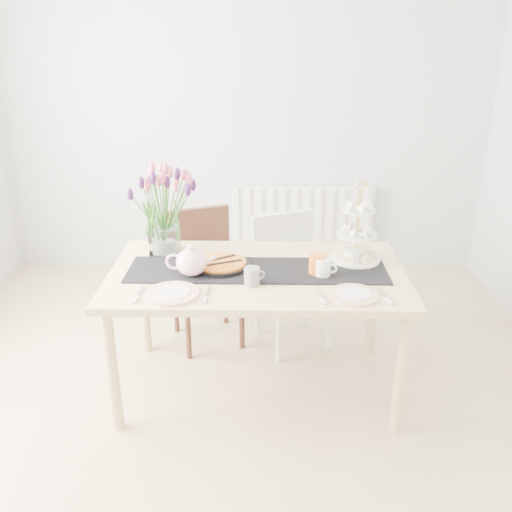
{
  "coord_description": "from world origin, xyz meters",
  "views": [
    {
      "loc": [
        0.18,
        -2.22,
        1.95
      ],
      "look_at": [
        0.14,
        0.41,
        0.86
      ],
      "focal_mm": 38.0,
      "sensor_mm": 36.0,
      "label": 1
    }
  ],
  "objects_px": {
    "mug_white": "(323,267)",
    "tulip_vase": "(162,199)",
    "cream_jug": "(352,257)",
    "mug_grey": "(252,276)",
    "dining_table": "(257,284)",
    "mug_orange": "(317,265)",
    "tart_tin": "(221,265)",
    "radiator": "(302,221)",
    "chair_brown": "(203,266)",
    "plate_left": "(172,293)",
    "plate_right": "(354,295)",
    "teapot": "(191,262)",
    "cake_stand": "(356,241)",
    "chair_white": "(289,270)"
  },
  "relations": [
    {
      "from": "mug_white",
      "to": "tulip_vase",
      "type": "bearing_deg",
      "value": 174.46
    },
    {
      "from": "cream_jug",
      "to": "mug_grey",
      "type": "height_order",
      "value": "mug_grey"
    },
    {
      "from": "dining_table",
      "to": "tulip_vase",
      "type": "distance_m",
      "value": 0.72
    },
    {
      "from": "mug_orange",
      "to": "tart_tin",
      "type": "bearing_deg",
      "value": 141.87
    },
    {
      "from": "radiator",
      "to": "tulip_vase",
      "type": "height_order",
      "value": "tulip_vase"
    },
    {
      "from": "tulip_vase",
      "to": "tart_tin",
      "type": "xyz_separation_m",
      "value": [
        0.34,
        -0.22,
        -0.31
      ]
    },
    {
      "from": "chair_brown",
      "to": "plate_left",
      "type": "height_order",
      "value": "chair_brown"
    },
    {
      "from": "tart_tin",
      "to": "plate_right",
      "type": "bearing_deg",
      "value": -26.09
    },
    {
      "from": "teapot",
      "to": "tulip_vase",
      "type": "bearing_deg",
      "value": 122.46
    },
    {
      "from": "tart_tin",
      "to": "teapot",
      "type": "bearing_deg",
      "value": -141.73
    },
    {
      "from": "chair_brown",
      "to": "mug_grey",
      "type": "relative_size",
      "value": 9.24
    },
    {
      "from": "radiator",
      "to": "plate_left",
      "type": "height_order",
      "value": "plate_left"
    },
    {
      "from": "dining_table",
      "to": "mug_grey",
      "type": "height_order",
      "value": "mug_grey"
    },
    {
      "from": "plate_left",
      "to": "dining_table",
      "type": "bearing_deg",
      "value": 35.44
    },
    {
      "from": "dining_table",
      "to": "tulip_vase",
      "type": "bearing_deg",
      "value": 154.8
    },
    {
      "from": "plate_left",
      "to": "teapot",
      "type": "bearing_deg",
      "value": 72.25
    },
    {
      "from": "plate_right",
      "to": "tulip_vase",
      "type": "bearing_deg",
      "value": 151.68
    },
    {
      "from": "teapot",
      "to": "cake_stand",
      "type": "bearing_deg",
      "value": 15.69
    },
    {
      "from": "plate_right",
      "to": "teapot",
      "type": "bearing_deg",
      "value": 165.09
    },
    {
      "from": "radiator",
      "to": "mug_grey",
      "type": "bearing_deg",
      "value": -101.34
    },
    {
      "from": "cake_stand",
      "to": "mug_grey",
      "type": "bearing_deg",
      "value": -150.66
    },
    {
      "from": "cream_jug",
      "to": "tart_tin",
      "type": "xyz_separation_m",
      "value": [
        -0.73,
        -0.06,
        -0.03
      ]
    },
    {
      "from": "dining_table",
      "to": "chair_white",
      "type": "height_order",
      "value": "chair_white"
    },
    {
      "from": "teapot",
      "to": "mug_orange",
      "type": "distance_m",
      "value": 0.67
    },
    {
      "from": "tulip_vase",
      "to": "cream_jug",
      "type": "bearing_deg",
      "value": -8.39
    },
    {
      "from": "mug_orange",
      "to": "plate_right",
      "type": "xyz_separation_m",
      "value": [
        0.16,
        -0.26,
        -0.05
      ]
    },
    {
      "from": "mug_grey",
      "to": "mug_white",
      "type": "relative_size",
      "value": 0.94
    },
    {
      "from": "chair_white",
      "to": "mug_grey",
      "type": "height_order",
      "value": "chair_white"
    },
    {
      "from": "tart_tin",
      "to": "mug_white",
      "type": "distance_m",
      "value": 0.56
    },
    {
      "from": "cream_jug",
      "to": "chair_white",
      "type": "bearing_deg",
      "value": 144.88
    },
    {
      "from": "radiator",
      "to": "plate_left",
      "type": "relative_size",
      "value": 4.52
    },
    {
      "from": "cream_jug",
      "to": "teapot",
      "type": "bearing_deg",
      "value": -148.36
    },
    {
      "from": "tulip_vase",
      "to": "teapot",
      "type": "height_order",
      "value": "tulip_vase"
    },
    {
      "from": "teapot",
      "to": "tart_tin",
      "type": "bearing_deg",
      "value": 39.95
    },
    {
      "from": "tulip_vase",
      "to": "plate_right",
      "type": "bearing_deg",
      "value": -28.32
    },
    {
      "from": "mug_grey",
      "to": "plate_left",
      "type": "relative_size",
      "value": 0.36
    },
    {
      "from": "mug_grey",
      "to": "mug_orange",
      "type": "distance_m",
      "value": 0.37
    },
    {
      "from": "mug_orange",
      "to": "mug_grey",
      "type": "bearing_deg",
      "value": 171.96
    },
    {
      "from": "mug_grey",
      "to": "mug_white",
      "type": "height_order",
      "value": "mug_white"
    },
    {
      "from": "dining_table",
      "to": "chair_brown",
      "type": "distance_m",
      "value": 0.72
    },
    {
      "from": "mug_orange",
      "to": "chair_brown",
      "type": "bearing_deg",
      "value": 107.2
    },
    {
      "from": "radiator",
      "to": "cake_stand",
      "type": "bearing_deg",
      "value": -82.93
    },
    {
      "from": "plate_left",
      "to": "chair_brown",
      "type": "bearing_deg",
      "value": 87.08
    },
    {
      "from": "dining_table",
      "to": "tart_tin",
      "type": "distance_m",
      "value": 0.22
    },
    {
      "from": "radiator",
      "to": "mug_orange",
      "type": "bearing_deg",
      "value": -91.15
    },
    {
      "from": "cake_stand",
      "to": "teapot",
      "type": "distance_m",
      "value": 0.93
    },
    {
      "from": "radiator",
      "to": "tulip_vase",
      "type": "distance_m",
      "value": 1.83
    },
    {
      "from": "tart_tin",
      "to": "mug_orange",
      "type": "bearing_deg",
      "value": -8.09
    },
    {
      "from": "chair_brown",
      "to": "cake_stand",
      "type": "xyz_separation_m",
      "value": [
        0.92,
        -0.45,
        0.36
      ]
    },
    {
      "from": "chair_white",
      "to": "radiator",
      "type": "bearing_deg",
      "value": 59.97
    }
  ]
}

